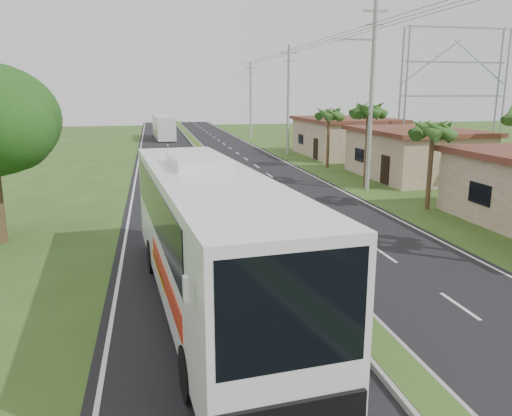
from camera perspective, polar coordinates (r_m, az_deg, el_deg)
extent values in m
plane|color=#35501D|center=(14.90, 10.71, -12.12)|extent=(180.00, 180.00, 0.00)
cube|color=black|center=(33.45, -2.32, 2.21)|extent=(14.00, 160.00, 0.02)
cube|color=gray|center=(33.43, -2.32, 2.35)|extent=(1.20, 160.00, 0.17)
cube|color=#35501D|center=(33.42, -2.32, 2.50)|extent=(0.95, 160.00, 0.02)
cube|color=silver|center=(33.05, -13.86, 1.69)|extent=(0.12, 160.00, 0.01)
cube|color=silver|center=(35.15, 8.53, 2.58)|extent=(0.12, 160.00, 0.01)
cube|color=#9E846B|center=(39.75, 17.58, 5.76)|extent=(7.00, 10.00, 3.35)
cube|color=brown|center=(39.58, 17.77, 8.40)|extent=(7.60, 10.60, 0.32)
cube|color=#9E846B|center=(52.33, 10.11, 7.85)|extent=(8.00, 11.00, 3.50)
cube|color=brown|center=(52.20, 10.20, 9.94)|extent=(8.60, 11.60, 0.32)
cylinder|color=#473321|center=(28.80, 19.27, 4.35)|extent=(0.26, 0.26, 4.60)
cylinder|color=#473321|center=(34.64, 12.54, 6.78)|extent=(0.26, 0.26, 5.40)
cylinder|color=#473321|center=(43.16, 8.24, 7.73)|extent=(0.26, 0.26, 4.80)
sphere|color=#1A4713|center=(22.15, -26.25, 8.14)|extent=(3.40, 3.40, 3.40)
cylinder|color=gray|center=(33.42, 13.05, 12.22)|extent=(0.28, 0.28, 12.00)
cube|color=gray|center=(33.78, 13.53, 21.06)|extent=(1.60, 0.12, 0.12)
cube|color=gray|center=(33.67, 13.45, 19.71)|extent=(1.20, 0.10, 0.10)
cube|color=gray|center=(33.10, 11.38, 18.36)|extent=(2.40, 0.10, 0.10)
cylinder|color=gray|center=(52.29, 3.72, 12.14)|extent=(0.28, 0.28, 11.00)
cube|color=gray|center=(52.43, 3.79, 17.28)|extent=(1.60, 0.12, 0.12)
cube|color=gray|center=(52.38, 3.78, 16.41)|extent=(1.20, 0.10, 0.10)
cylinder|color=gray|center=(71.77, -0.61, 12.19)|extent=(0.28, 0.28, 10.50)
cube|color=gray|center=(71.85, -0.62, 15.74)|extent=(1.60, 0.12, 0.12)
cube|color=gray|center=(71.81, -0.62, 15.11)|extent=(1.20, 0.10, 0.10)
cylinder|color=gray|center=(47.50, 16.72, 12.15)|extent=(0.18, 0.18, 12.00)
cylinder|color=gray|center=(52.95, 26.49, 11.39)|extent=(0.18, 0.18, 12.00)
cylinder|color=gray|center=(48.39, 16.15, 12.19)|extent=(0.18, 0.18, 12.00)
cylinder|color=gray|center=(53.74, 25.83, 11.46)|extent=(0.18, 0.18, 12.00)
cube|color=gray|center=(50.47, 21.56, 11.82)|extent=(10.00, 0.14, 0.14)
cube|color=gray|center=(50.54, 21.86, 15.21)|extent=(10.00, 0.14, 0.14)
cube|color=gray|center=(50.79, 22.16, 18.58)|extent=(10.00, 0.14, 0.14)
cube|color=white|center=(14.46, -5.49, -2.99)|extent=(4.06, 13.85, 3.58)
cube|color=black|center=(14.91, -6.08, 0.62)|extent=(3.86, 11.13, 1.43)
cube|color=black|center=(8.13, 4.19, -11.73)|extent=(2.56, 0.37, 2.01)
cube|color=#B5220F|center=(13.41, -4.25, -7.48)|extent=(3.41, 6.15, 0.63)
cube|color=gold|center=(15.08, -5.67, -6.31)|extent=(3.19, 3.66, 0.28)
cube|color=white|center=(15.38, -6.67, 5.37)|extent=(1.83, 2.86, 0.32)
cylinder|color=black|center=(11.00, -7.46, -18.20)|extent=(0.47, 1.21, 1.18)
cylinder|color=black|center=(11.61, 5.68, -16.34)|extent=(0.47, 1.21, 1.18)
cylinder|color=black|center=(18.24, -11.65, -5.42)|extent=(0.47, 1.21, 1.18)
cylinder|color=black|center=(18.62, -3.73, -4.79)|extent=(0.47, 1.21, 1.18)
cube|color=silver|center=(71.30, -10.51, 9.09)|extent=(2.93, 11.08, 3.05)
cube|color=black|center=(71.72, -10.57, 9.85)|extent=(2.84, 8.22, 1.04)
cube|color=#F75C18|center=(70.39, -10.43, 8.58)|extent=(2.70, 5.36, 0.33)
cylinder|color=black|center=(66.81, -11.08, 7.78)|extent=(0.33, 0.93, 0.92)
cylinder|color=black|center=(66.97, -9.27, 7.86)|extent=(0.33, 0.93, 0.92)
cylinder|color=black|center=(75.36, -11.51, 8.33)|extent=(0.33, 0.93, 0.92)
cylinder|color=black|center=(75.50, -9.91, 8.40)|extent=(0.33, 0.93, 0.92)
imported|color=black|center=(20.52, 0.22, -3.12)|extent=(1.96, 0.80, 1.14)
imported|color=maroon|center=(20.29, 0.22, -0.70)|extent=(0.72, 0.53, 1.83)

